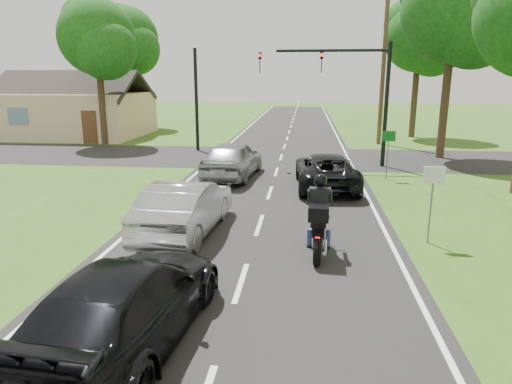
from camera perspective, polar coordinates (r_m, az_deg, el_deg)
ground at (r=10.21m, az=-1.88°, el=-11.27°), size 140.00×140.00×0.00m
road at (r=19.66m, az=2.19°, el=1.35°), size 8.00×100.00×0.01m
cross_road at (r=25.53m, az=3.15°, el=4.34°), size 60.00×7.00×0.01m
motorcycle_rider at (r=11.61m, az=7.87°, el=-3.83°), size 0.69×2.42×2.09m
dark_suv at (r=18.64m, az=8.75°, el=2.70°), size 2.59×5.16×1.40m
silver_sedan at (r=13.13m, az=-8.82°, el=-1.88°), size 1.94×4.79×1.55m
silver_suv at (r=20.24m, az=-2.95°, el=4.14°), size 2.43×5.06×1.67m
dark_car_behind at (r=8.09m, az=-15.87°, el=-13.17°), size 2.49×5.22×1.47m
traffic_signal at (r=23.20m, az=11.50°, el=13.35°), size 6.38×0.44×6.00m
signal_pole_far at (r=27.92m, az=-7.46°, el=11.28°), size 0.20×0.20×6.00m
utility_pole_far at (r=31.50m, az=15.65°, el=15.01°), size 1.60×0.28×10.00m
sign_white at (r=12.87m, az=21.26°, el=0.71°), size 0.55×0.07×2.12m
sign_green at (r=20.60m, az=16.23°, el=5.89°), size 0.55×0.07×2.12m
tree_row_d at (r=27.19m, az=24.26°, el=19.49°), size 5.76×5.58×10.45m
tree_row_e at (r=35.92m, az=20.26°, el=17.32°), size 5.28×5.12×9.61m
tree_left_near at (r=31.78m, az=-18.96°, el=17.39°), size 5.12×4.96×9.22m
tree_left_far at (r=41.76m, az=-15.64°, el=17.53°), size 5.76×5.58×10.14m
house at (r=37.46m, az=-21.66°, el=9.26°), size 10.20×8.00×4.84m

